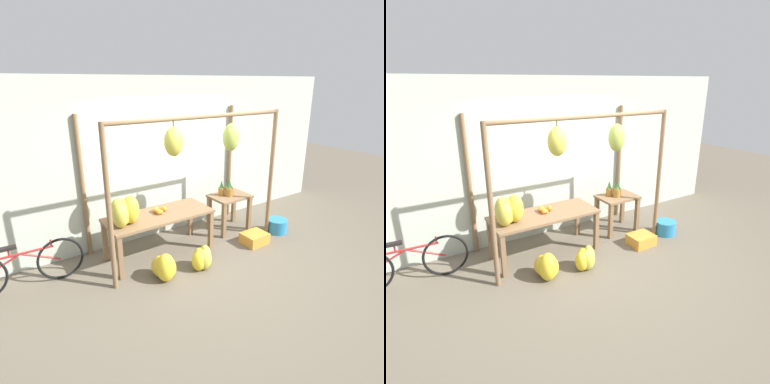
# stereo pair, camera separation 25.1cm
# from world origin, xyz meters

# --- Properties ---
(ground_plane) EXTENTS (20.00, 20.00, 0.00)m
(ground_plane) POSITION_xyz_m (0.00, 0.00, 0.00)
(ground_plane) COLOR #665B4C
(shop_wall_back) EXTENTS (8.00, 0.08, 2.80)m
(shop_wall_back) POSITION_xyz_m (0.00, 1.46, 1.40)
(shop_wall_back) COLOR #B7C1B2
(shop_wall_back) RESTS_ON ground_plane
(stall_awning) EXTENTS (3.03, 1.27, 2.26)m
(stall_awning) POSITION_xyz_m (-0.00, 0.48, 1.62)
(stall_awning) COLOR brown
(stall_awning) RESTS_ON ground_plane
(display_table_main) EXTENTS (1.71, 0.72, 0.71)m
(display_table_main) POSITION_xyz_m (-0.53, 0.71, 0.61)
(display_table_main) COLOR brown
(display_table_main) RESTS_ON ground_plane
(display_table_side) EXTENTS (0.72, 0.54, 0.69)m
(display_table_side) POSITION_xyz_m (1.02, 0.80, 0.51)
(display_table_side) COLOR brown
(display_table_side) RESTS_ON ground_plane
(banana_pile_on_table) EXTENTS (0.48, 0.40, 0.43)m
(banana_pile_on_table) POSITION_xyz_m (-1.13, 0.65, 0.91)
(banana_pile_on_table) COLOR gold
(banana_pile_on_table) RESTS_ON display_table_main
(orange_pile) EXTENTS (0.23, 0.20, 0.09)m
(orange_pile) POSITION_xyz_m (-0.49, 0.76, 0.75)
(orange_pile) COLOR orange
(orange_pile) RESTS_ON display_table_main
(pineapple_cluster) EXTENTS (0.23, 0.25, 0.31)m
(pineapple_cluster) POSITION_xyz_m (0.97, 0.81, 0.81)
(pineapple_cluster) COLOR #A3702D
(pineapple_cluster) RESTS_ON display_table_side
(banana_pile_ground_left) EXTENTS (0.39, 0.52, 0.42)m
(banana_pile_ground_left) POSITION_xyz_m (-0.81, 0.05, 0.18)
(banana_pile_ground_left) COLOR gold
(banana_pile_ground_left) RESTS_ON ground_plane
(banana_pile_ground_right) EXTENTS (0.39, 0.33, 0.36)m
(banana_pile_ground_right) POSITION_xyz_m (-0.21, -0.03, 0.17)
(banana_pile_ground_right) COLOR gold
(banana_pile_ground_right) RESTS_ON ground_plane
(fruit_crate_white) EXTENTS (0.42, 0.36, 0.19)m
(fruit_crate_white) POSITION_xyz_m (1.02, 0.10, 0.09)
(fruit_crate_white) COLOR orange
(fruit_crate_white) RESTS_ON ground_plane
(blue_bucket) EXTENTS (0.37, 0.37, 0.25)m
(blue_bucket) POSITION_xyz_m (1.70, 0.19, 0.13)
(blue_bucket) COLOR teal
(blue_bucket) RESTS_ON ground_plane
(parked_bicycle) EXTENTS (1.61, 0.10, 0.68)m
(parked_bicycle) POSITION_xyz_m (-2.51, 0.91, 0.34)
(parked_bicycle) COLOR black
(parked_bicycle) RESTS_ON ground_plane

